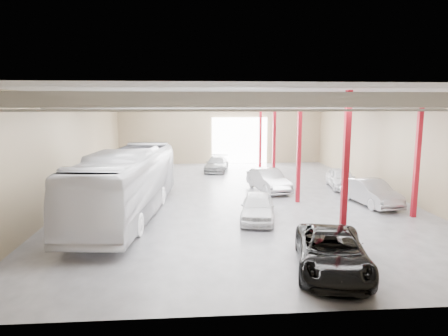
{
  "coord_description": "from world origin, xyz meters",
  "views": [
    {
      "loc": [
        -3.03,
        -27.26,
        6.36
      ],
      "look_at": [
        -1.01,
        -1.14,
        2.2
      ],
      "focal_mm": 32.0,
      "sensor_mm": 36.0,
      "label": 1
    }
  ],
  "objects": [
    {
      "name": "depot_shell",
      "position": [
        0.13,
        0.48,
        4.98
      ],
      "size": [
        22.12,
        32.12,
        7.06
      ],
      "color": "#504F55",
      "rests_on": "ground"
    },
    {
      "name": "coach_bus",
      "position": [
        -6.82,
        -4.54,
        1.92
      ],
      "size": [
        4.61,
        14.07,
        3.85
      ],
      "primitive_type": "imported",
      "rotation": [
        0.0,
        0.0,
        -0.1
      ],
      "color": "white",
      "rests_on": "ground"
    },
    {
      "name": "black_sedan",
      "position": [
        2.23,
        -13.0,
        0.78
      ],
      "size": [
        3.77,
        6.08,
        1.57
      ],
      "primitive_type": "imported",
      "rotation": [
        0.0,
        0.0,
        -0.22
      ],
      "color": "black",
      "rests_on": "ground"
    },
    {
      "name": "car_row_a",
      "position": [
        0.49,
        -6.0,
        0.77
      ],
      "size": [
        2.63,
        4.77,
        1.54
      ],
      "primitive_type": "imported",
      "rotation": [
        0.0,
        0.0,
        -0.19
      ],
      "color": "white",
      "rests_on": "ground"
    },
    {
      "name": "car_row_b",
      "position": [
        2.5,
        1.5,
        0.82
      ],
      "size": [
        2.76,
        5.23,
        1.64
      ],
      "primitive_type": "imported",
      "rotation": [
        0.0,
        0.0,
        0.22
      ],
      "color": "#A5A6AA",
      "rests_on": "ground"
    },
    {
      "name": "car_row_c",
      "position": [
        -0.8,
        10.79,
        0.7
      ],
      "size": [
        2.85,
        5.11,
        1.4
      ],
      "primitive_type": "imported",
      "rotation": [
        0.0,
        0.0,
        -0.19
      ],
      "color": "gray",
      "rests_on": "ground"
    },
    {
      "name": "car_right_near",
      "position": [
        8.3,
        -3.08,
        0.81
      ],
      "size": [
        2.36,
        5.12,
        1.63
      ],
      "primitive_type": "imported",
      "rotation": [
        0.0,
        0.0,
        0.13
      ],
      "color": "#A0A0A5",
      "rests_on": "ground"
    },
    {
      "name": "car_right_far",
      "position": [
        8.3,
        2.12,
        0.77
      ],
      "size": [
        2.41,
        4.7,
        1.53
      ],
      "primitive_type": "imported",
      "rotation": [
        0.0,
        0.0,
        -0.14
      ],
      "color": "white",
      "rests_on": "ground"
    }
  ]
}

